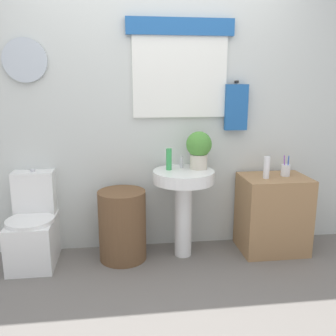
% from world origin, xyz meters
% --- Properties ---
extents(ground_plane, '(8.00, 8.00, 0.00)m').
position_xyz_m(ground_plane, '(0.00, 0.00, 0.00)').
color(ground_plane, slate).
extents(back_wall, '(4.40, 0.18, 2.60)m').
position_xyz_m(back_wall, '(0.00, 1.15, 1.31)').
color(back_wall, silver).
rests_on(back_wall, ground_plane).
extents(toilet, '(0.38, 0.51, 0.78)m').
position_xyz_m(toilet, '(-1.05, 0.89, 0.29)').
color(toilet, white).
rests_on(toilet, ground_plane).
extents(laundry_hamper, '(0.40, 0.40, 0.61)m').
position_xyz_m(laundry_hamper, '(-0.31, 0.85, 0.30)').
color(laundry_hamper, brown).
rests_on(laundry_hamper, ground_plane).
extents(pedestal_sink, '(0.52, 0.52, 0.77)m').
position_xyz_m(pedestal_sink, '(0.22, 0.85, 0.58)').
color(pedestal_sink, white).
rests_on(pedestal_sink, ground_plane).
extents(faucet, '(0.03, 0.03, 0.10)m').
position_xyz_m(faucet, '(0.22, 0.97, 0.82)').
color(faucet, silver).
rests_on(faucet, pedestal_sink).
extents(wooden_cabinet, '(0.58, 0.44, 0.69)m').
position_xyz_m(wooden_cabinet, '(1.04, 0.85, 0.34)').
color(wooden_cabinet, '#9E754C').
rests_on(wooden_cabinet, ground_plane).
extents(soap_bottle, '(0.05, 0.05, 0.18)m').
position_xyz_m(soap_bottle, '(0.10, 0.90, 0.86)').
color(soap_bottle, green).
rests_on(soap_bottle, pedestal_sink).
extents(potted_plant, '(0.22, 0.22, 0.32)m').
position_xyz_m(potted_plant, '(0.36, 0.91, 0.95)').
color(potted_plant, beige).
rests_on(potted_plant, pedestal_sink).
extents(lotion_bottle, '(0.05, 0.05, 0.19)m').
position_xyz_m(lotion_bottle, '(0.94, 0.81, 0.78)').
color(lotion_bottle, white).
rests_on(lotion_bottle, wooden_cabinet).
extents(toothbrush_cup, '(0.08, 0.08, 0.19)m').
position_xyz_m(toothbrush_cup, '(1.14, 0.87, 0.74)').
color(toothbrush_cup, silver).
rests_on(toothbrush_cup, wooden_cabinet).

